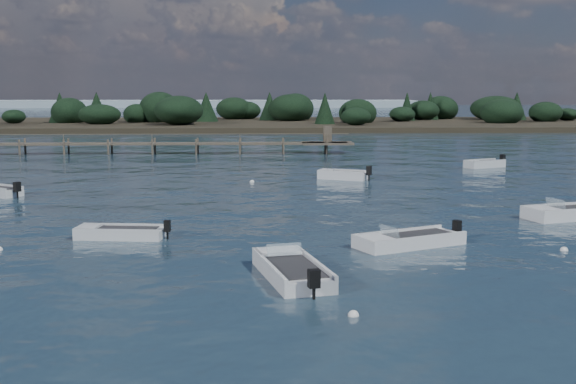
{
  "coord_description": "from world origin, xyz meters",
  "views": [
    {
      "loc": [
        -2.43,
        -23.4,
        6.37
      ],
      "look_at": [
        -1.12,
        14.0,
        1.0
      ],
      "focal_mm": 45.0,
      "sensor_mm": 36.0,
      "label": 1
    }
  ],
  "objects_px": {
    "jetty": "(66,144)",
    "dinghy_near_olive": "(292,273)",
    "tender_far_grey_b": "(485,165)",
    "dinghy_mid_grey": "(120,235)",
    "tender_far_white": "(343,177)",
    "dinghy_mid_white_a": "(409,242)",
    "dinghy_mid_white_b": "(572,215)"
  },
  "relations": [
    {
      "from": "tender_far_grey_b",
      "to": "jetty",
      "type": "height_order",
      "value": "jetty"
    },
    {
      "from": "tender_far_white",
      "to": "dinghy_near_olive",
      "type": "bearing_deg",
      "value": -99.96
    },
    {
      "from": "dinghy_mid_white_b",
      "to": "dinghy_mid_grey",
      "type": "height_order",
      "value": "dinghy_mid_white_b"
    },
    {
      "from": "tender_far_grey_b",
      "to": "dinghy_mid_grey",
      "type": "distance_m",
      "value": 36.46
    },
    {
      "from": "dinghy_mid_white_b",
      "to": "tender_far_grey_b",
      "type": "relative_size",
      "value": 1.43
    },
    {
      "from": "jetty",
      "to": "dinghy_near_olive",
      "type": "bearing_deg",
      "value": -66.92
    },
    {
      "from": "tender_far_white",
      "to": "tender_far_grey_b",
      "type": "xyz_separation_m",
      "value": [
        12.43,
        7.3,
        -0.0
      ]
    },
    {
      "from": "dinghy_mid_grey",
      "to": "jetty",
      "type": "height_order",
      "value": "jetty"
    },
    {
      "from": "dinghy_near_olive",
      "to": "jetty",
      "type": "relative_size",
      "value": 0.08
    },
    {
      "from": "jetty",
      "to": "dinghy_mid_grey",
      "type": "bearing_deg",
      "value": -72.08
    },
    {
      "from": "dinghy_mid_white_a",
      "to": "jetty",
      "type": "relative_size",
      "value": 0.08
    },
    {
      "from": "dinghy_near_olive",
      "to": "dinghy_mid_white_a",
      "type": "bearing_deg",
      "value": 44.17
    },
    {
      "from": "jetty",
      "to": "tender_far_white",
      "type": "bearing_deg",
      "value": -39.76
    },
    {
      "from": "dinghy_mid_white_a",
      "to": "jetty",
      "type": "xyz_separation_m",
      "value": [
        -25.27,
        42.73,
        0.84
      ]
    },
    {
      "from": "dinghy_near_olive",
      "to": "dinghy_mid_white_a",
      "type": "relative_size",
      "value": 1.07
    },
    {
      "from": "dinghy_mid_grey",
      "to": "tender_far_grey_b",
      "type": "bearing_deg",
      "value": 48.34
    },
    {
      "from": "tender_far_grey_b",
      "to": "dinghy_mid_grey",
      "type": "bearing_deg",
      "value": -131.66
    },
    {
      "from": "tender_far_grey_b",
      "to": "dinghy_mid_white_a",
      "type": "distance_m",
      "value": 31.67
    },
    {
      "from": "tender_far_white",
      "to": "dinghy_mid_white_b",
      "type": "bearing_deg",
      "value": -58.55
    },
    {
      "from": "tender_far_grey_b",
      "to": "jetty",
      "type": "relative_size",
      "value": 0.06
    },
    {
      "from": "tender_far_grey_b",
      "to": "dinghy_mid_white_a",
      "type": "relative_size",
      "value": 0.77
    },
    {
      "from": "tender_far_white",
      "to": "dinghy_mid_white_a",
      "type": "height_order",
      "value": "tender_far_white"
    },
    {
      "from": "dinghy_near_olive",
      "to": "jetty",
      "type": "bearing_deg",
      "value": 113.08
    },
    {
      "from": "dinghy_mid_white_b",
      "to": "tender_far_grey_b",
      "type": "distance_m",
      "value": 23.33
    },
    {
      "from": "tender_far_grey_b",
      "to": "dinghy_mid_white_b",
      "type": "bearing_deg",
      "value": -96.72
    },
    {
      "from": "dinghy_near_olive",
      "to": "dinghy_mid_white_b",
      "type": "height_order",
      "value": "dinghy_mid_white_b"
    },
    {
      "from": "dinghy_mid_white_b",
      "to": "dinghy_mid_white_a",
      "type": "bearing_deg",
      "value": -147.13
    },
    {
      "from": "tender_far_white",
      "to": "jetty",
      "type": "relative_size",
      "value": 0.06
    },
    {
      "from": "tender_far_white",
      "to": "jetty",
      "type": "distance_m",
      "value": 32.5
    },
    {
      "from": "tender_far_white",
      "to": "dinghy_mid_grey",
      "type": "height_order",
      "value": "tender_far_white"
    },
    {
      "from": "dinghy_near_olive",
      "to": "dinghy_mid_grey",
      "type": "distance_m",
      "value": 9.88
    },
    {
      "from": "dinghy_near_olive",
      "to": "dinghy_mid_white_a",
      "type": "xyz_separation_m",
      "value": [
        4.99,
        4.85,
        -0.01
      ]
    }
  ]
}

